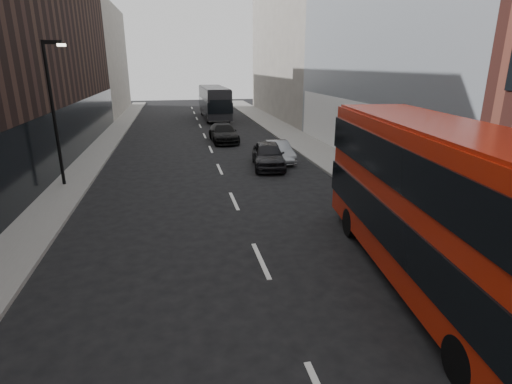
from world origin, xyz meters
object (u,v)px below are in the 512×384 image
red_bus (438,201)px  car_c (223,133)px  street_lamp (54,105)px  car_a (268,155)px  car_b (278,151)px  grey_bus (214,102)px

red_bus → car_c: 23.59m
street_lamp → red_bus: 17.75m
car_a → car_b: bearing=62.7°
red_bus → car_b: 15.88m
street_lamp → car_a: bearing=9.8°
street_lamp → red_bus: (12.58, -12.42, -1.62)m
red_bus → car_b: bearing=98.2°
car_c → car_a: bearing=-81.1°
grey_bus → car_c: size_ratio=2.24×
car_a → car_c: car_a is taller
street_lamp → red_bus: bearing=-44.6°
street_lamp → car_a: (11.22, 1.95, -3.40)m
car_a → car_b: 1.71m
red_bus → grey_bus: size_ratio=1.04×
grey_bus → car_b: size_ratio=2.80×
car_b → street_lamp: bearing=-165.5°
red_bus → car_c: bearing=104.3°
grey_bus → red_bus: bearing=-87.4°
street_lamp → car_c: street_lamp is taller
street_lamp → car_b: 13.13m
car_a → car_b: size_ratio=1.14×
red_bus → car_c: size_ratio=2.33×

